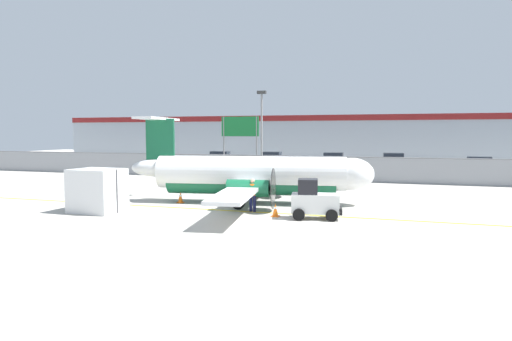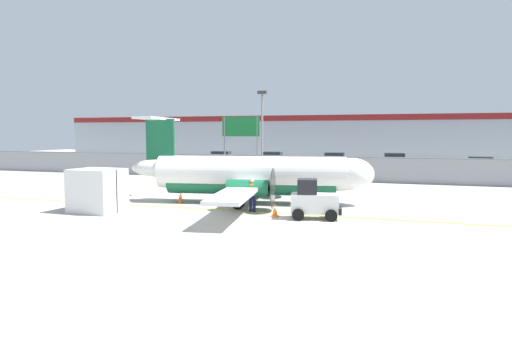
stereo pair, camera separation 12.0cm
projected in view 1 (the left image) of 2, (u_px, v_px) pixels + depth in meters
name	position (u px, v px, depth m)	size (l,w,h in m)	color
ground_plane	(248.00, 212.00, 23.35)	(140.00, 140.00, 0.01)	#ADA89E
perimeter_fence	(309.00, 167.00, 38.43)	(98.00, 0.10, 2.10)	gray
parking_lot_strip	(330.00, 169.00, 49.43)	(98.00, 17.00, 0.12)	#38383A
background_building	(349.00, 138.00, 66.70)	(91.00, 8.10, 6.50)	#A8B2BC
commuter_airplane	(255.00, 175.00, 26.06)	(14.13, 16.05, 4.92)	white
baggage_tug	(314.00, 201.00, 21.39)	(2.49, 1.73, 1.88)	silver
ground_crew_worker	(253.00, 193.00, 23.26)	(0.55, 0.37, 1.70)	#191E4C
cargo_container	(97.00, 190.00, 23.26)	(2.50, 2.12, 2.20)	silver
traffic_cone_near_left	(275.00, 210.00, 21.99)	(0.36, 0.36, 0.64)	orange
traffic_cone_near_right	(221.00, 200.00, 25.43)	(0.36, 0.36, 0.64)	orange
traffic_cone_far_left	(180.00, 197.00, 26.29)	(0.36, 0.36, 0.64)	orange
traffic_cone_far_right	(237.00, 193.00, 28.17)	(0.36, 0.36, 0.64)	orange
parked_car_0	(221.00, 158.00, 57.16)	(4.31, 2.24, 1.58)	black
parked_car_1	(272.00, 158.00, 55.55)	(4.24, 2.08, 1.58)	black
parked_car_2	(333.00, 159.00, 53.60)	(4.28, 2.16, 1.58)	red
parked_car_3	(392.00, 160.00, 52.48)	(4.35, 2.33, 1.58)	black
parked_car_4	(478.00, 165.00, 44.58)	(4.39, 2.45, 1.58)	gray
apron_light_pole	(262.00, 129.00, 35.52)	(0.70, 0.30, 7.27)	slate
highway_sign	(240.00, 131.00, 41.75)	(3.60, 0.14, 5.50)	slate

